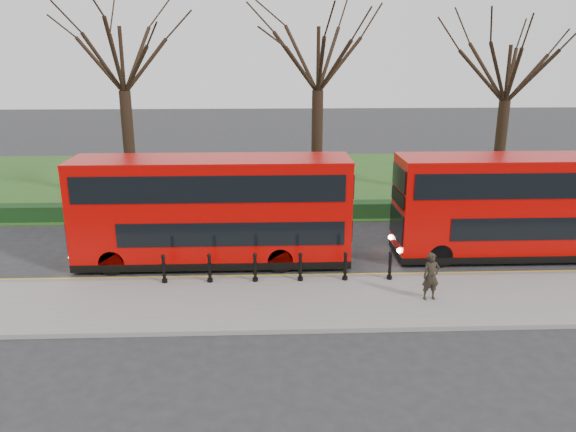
{
  "coord_description": "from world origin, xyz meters",
  "views": [
    {
      "loc": [
        -0.72,
        -19.85,
        8.09
      ],
      "look_at": [
        0.07,
        0.5,
        2.0
      ],
      "focal_mm": 35.0,
      "sensor_mm": 36.0,
      "label": 1
    }
  ],
  "objects_px": {
    "bus_rear": "(526,207)",
    "pedestrian": "(431,276)",
    "bollard_row": "(278,268)",
    "bus_lead": "(213,212)"
  },
  "relations": [
    {
      "from": "bus_lead",
      "to": "pedestrian",
      "type": "height_order",
      "value": "bus_lead"
    },
    {
      "from": "bus_lead",
      "to": "bus_rear",
      "type": "height_order",
      "value": "bus_lead"
    },
    {
      "from": "bollard_row",
      "to": "bus_rear",
      "type": "relative_size",
      "value": 0.79
    },
    {
      "from": "bus_lead",
      "to": "bus_rear",
      "type": "relative_size",
      "value": 1.02
    },
    {
      "from": "bus_lead",
      "to": "pedestrian",
      "type": "distance_m",
      "value": 8.47
    },
    {
      "from": "bus_lead",
      "to": "bus_rear",
      "type": "bearing_deg",
      "value": 1.25
    },
    {
      "from": "pedestrian",
      "to": "bollard_row",
      "type": "bearing_deg",
      "value": 154.07
    },
    {
      "from": "bus_rear",
      "to": "pedestrian",
      "type": "relative_size",
      "value": 6.43
    },
    {
      "from": "pedestrian",
      "to": "bus_rear",
      "type": "bearing_deg",
      "value": 33.45
    },
    {
      "from": "bollard_row",
      "to": "pedestrian",
      "type": "xyz_separation_m",
      "value": [
        4.98,
        -1.71,
        0.3
      ]
    }
  ]
}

